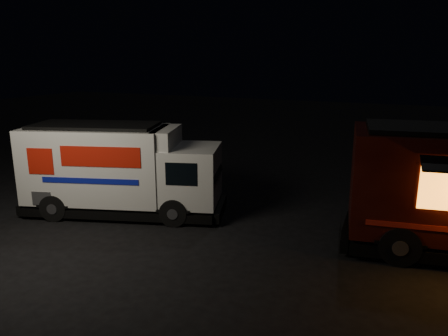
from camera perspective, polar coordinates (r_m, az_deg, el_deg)
ground at (r=13.28m, az=-6.90°, el=-7.73°), size 80.00×80.00×0.00m
white_truck at (r=14.35m, az=-12.98°, el=-0.18°), size 6.80×4.07×2.92m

